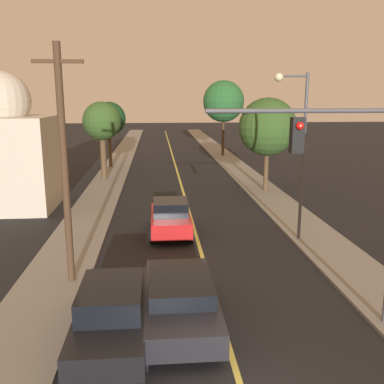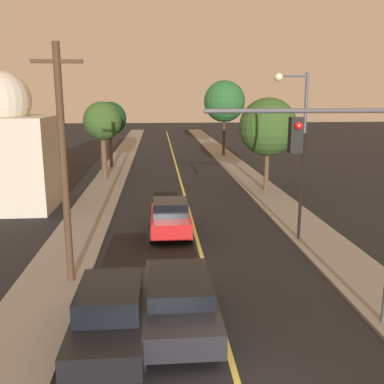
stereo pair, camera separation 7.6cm
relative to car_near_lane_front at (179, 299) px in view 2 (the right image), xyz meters
name	(u,v)px [view 2 (the right image)]	position (x,y,z in m)	size (l,w,h in m)	color
road_surface	(175,160)	(1.18, 32.41, -0.77)	(8.44, 80.00, 0.01)	black
sidewalk_left	(121,160)	(-4.29, 32.41, -0.71)	(2.50, 80.00, 0.12)	gray
sidewalk_right	(227,159)	(6.65, 32.41, -0.71)	(2.50, 80.00, 0.12)	gray
car_near_lane_front	(179,299)	(0.00, 0.00, 0.00)	(2.11, 4.89, 1.44)	black
car_near_lane_second	(170,217)	(0.00, 8.21, 0.07)	(1.93, 4.03, 1.68)	red
car_outer_lane_front	(111,310)	(-1.86, -0.58, 0.03)	(1.95, 4.96, 1.60)	black
traffic_signal_mast	(354,177)	(4.57, -0.56, 3.57)	(5.28, 0.42, 6.17)	#47474C
streetlamp_right	(297,136)	(5.44, 6.83, 3.95)	(1.48, 0.36, 7.25)	#47474C
utility_pole_left	(64,163)	(-3.64, 3.06, 3.48)	(1.60, 0.24, 7.95)	#422D1E
tree_left_near	(102,122)	(-4.69, 22.16, 3.73)	(2.92, 2.92, 5.92)	#4C3823
tree_left_far	(110,119)	(-4.78, 28.07, 3.66)	(2.99, 2.99, 5.84)	#4C3823
tree_right_near	(268,127)	(6.81, 16.97, 3.63)	(3.85, 3.85, 6.23)	#4C3823
tree_right_far	(224,101)	(6.64, 34.83, 5.10)	(4.38, 4.38, 7.96)	#3D2B1C
domed_building_left	(6,152)	(-9.30, 14.32, 2.50)	(5.51, 5.51, 7.81)	#BCB29E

